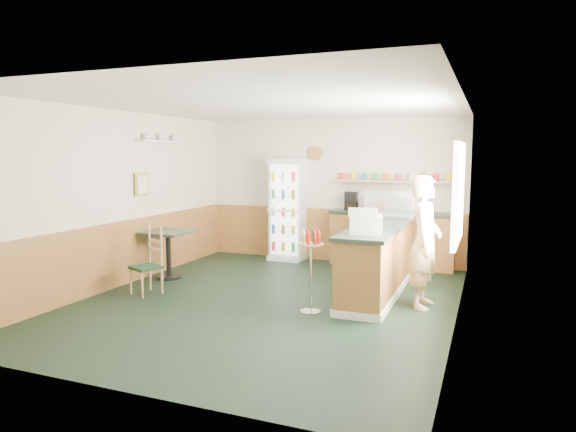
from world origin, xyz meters
The scene contains 13 objects.
ground centered at (0.00, 0.00, 0.00)m, with size 6.00×6.00×0.00m, color black.
room_envelope centered at (-0.23, 0.73, 1.52)m, with size 5.04×6.02×2.72m.
service_counter centered at (1.35, 1.07, 0.46)m, with size 0.68×3.01×1.01m.
back_counter centered at (1.19, 2.80, 0.55)m, with size 2.24×0.42×1.69m.
drinks_fridge centered at (-0.79, 2.74, 0.97)m, with size 0.64×0.54×1.95m.
display_case centered at (1.35, 1.83, 1.23)m, with size 0.78×0.41×0.44m.
cash_register centered at (1.35, 0.11, 1.13)m, with size 0.41×0.43×0.24m, color #EEE2C5.
shopkeeper centered at (2.05, 0.48, 0.88)m, with size 0.59×0.42×1.76m, color tan.
condiment_stand centered at (0.73, -0.29, 0.70)m, with size 0.34×0.34×1.05m.
newspaper_rack centered at (0.99, 1.30, 0.48)m, with size 0.09×0.42×0.50m.
cafe_table centered at (-2.05, 0.61, 0.55)m, with size 0.72×0.72×0.79m.
cafe_chair centered at (-1.78, -0.26, 0.52)m, with size 0.49×0.49×1.00m.
dog_doorstop centered at (0.90, 0.94, 0.14)m, with size 0.25×0.32×0.30m.
Camera 1 is at (2.83, -6.38, 2.02)m, focal length 32.00 mm.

